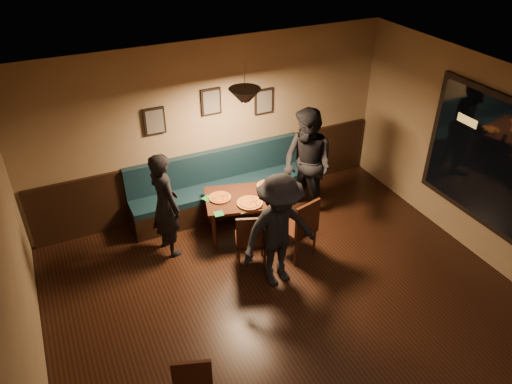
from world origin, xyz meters
The scene contains 26 objects.
floor centered at (0.00, 0.00, 0.00)m, with size 7.00×7.00×0.00m, color black.
ceiling centered at (0.00, 0.00, 2.80)m, with size 7.00×7.00×0.00m, color silver.
wall_back centered at (0.00, 3.50, 1.40)m, with size 6.00×6.00×0.00m, color #8C704F.
wall_left centered at (-3.00, 0.00, 1.40)m, with size 7.00×7.00×0.00m, color #8C704F.
wainscot centered at (0.00, 3.47, 0.50)m, with size 5.88×0.06×1.00m, color black.
booth_bench centered at (0.00, 3.20, 0.50)m, with size 3.00×0.60×1.00m, color #0F232D, non-canonical shape.
window_frame centered at (2.96, 0.50, 1.50)m, with size 0.06×2.56×1.86m, color black.
window_glass centered at (2.93, 0.50, 1.50)m, with size 2.40×2.40×0.00m, color black.
picture_left centered at (-0.90, 3.47, 1.70)m, with size 0.32×0.04×0.42m, color black.
picture_center centered at (0.00, 3.47, 1.85)m, with size 0.32×0.04×0.42m, color black.
picture_right centered at (0.90, 3.47, 1.70)m, with size 0.32×0.04×0.42m, color black.
pendant_lamp centered at (0.13, 2.48, 2.25)m, with size 0.44×0.44×0.25m, color black.
dining_table centered at (0.13, 2.48, 0.33)m, with size 1.23×0.79×0.66m, color black.
chair_near_left centered at (-0.13, 1.74, 0.48)m, with size 0.42×0.42×0.96m, color black, non-canonical shape.
chair_near_right centered at (0.57, 1.68, 0.50)m, with size 0.44×0.44×1.00m, color black, non-canonical shape.
diner_left centered at (-1.09, 2.56, 0.82)m, with size 0.60×0.39×1.63m, color black.
diner_right centered at (1.21, 2.53, 0.92)m, with size 0.90×0.70×1.85m, color black.
diner_front centered at (0.07, 1.29, 0.84)m, with size 1.08×0.62×1.67m, color black.
pizza_a centered at (-0.25, 2.60, 0.68)m, with size 0.33×0.33×0.04m, color orange.
pizza_b centered at (0.10, 2.27, 0.68)m, with size 0.38×0.38×0.04m, color orange.
pizza_c centered at (0.55, 2.61, 0.68)m, with size 0.33×0.33×0.04m, color orange.
soda_glass centered at (0.71, 2.15, 0.73)m, with size 0.07×0.07×0.15m, color black.
tabasco_bottle centered at (0.65, 2.40, 0.73)m, with size 0.03×0.03×0.13m, color #A22605.
napkin_a centered at (-0.41, 2.68, 0.66)m, with size 0.15×0.15×0.01m, color #1C6B29.
napkin_b centered at (-0.41, 2.24, 0.66)m, with size 0.13×0.13×0.01m, color #1F7636.
cutlery_set centered at (0.06, 2.10, 0.66)m, with size 0.02×0.21×0.00m, color silver.
Camera 1 is at (-2.35, -3.15, 4.69)m, focal length 34.08 mm.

